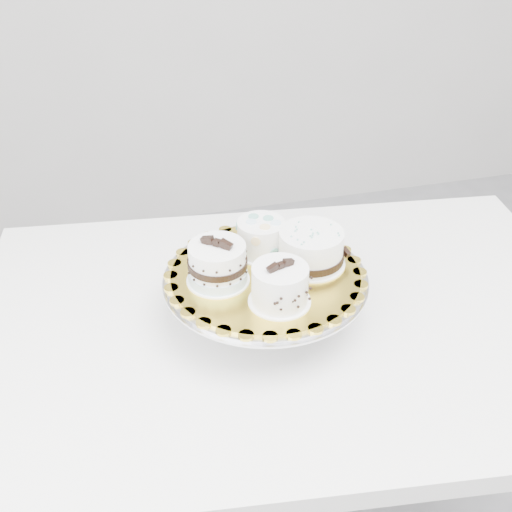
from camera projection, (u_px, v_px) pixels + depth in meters
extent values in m
cube|color=white|center=(289.00, 323.00, 1.22)|extent=(1.28, 0.93, 0.04)
cube|color=white|center=(54.00, 367.00, 1.66)|extent=(0.06, 0.06, 0.71)
cube|color=white|center=(456.00, 331.00, 1.78)|extent=(0.06, 0.06, 0.71)
cylinder|color=gray|center=(265.00, 316.00, 1.20)|extent=(0.17, 0.17, 0.01)
cylinder|color=gray|center=(265.00, 299.00, 1.18)|extent=(0.11, 0.11, 0.09)
cylinder|color=silver|center=(265.00, 277.00, 1.15)|extent=(0.36, 0.36, 0.01)
cylinder|color=silver|center=(265.00, 279.00, 1.15)|extent=(0.37, 0.37, 0.00)
cylinder|color=gold|center=(266.00, 274.00, 1.15)|extent=(0.41, 0.41, 0.00)
cylinder|color=white|center=(279.00, 301.00, 1.07)|extent=(0.11, 0.11, 0.00)
cylinder|color=white|center=(280.00, 284.00, 1.05)|extent=(0.12, 0.12, 0.07)
cylinder|color=white|center=(218.00, 280.00, 1.12)|extent=(0.11, 0.11, 0.00)
cylinder|color=white|center=(218.00, 263.00, 1.10)|extent=(0.14, 0.14, 0.07)
cylinder|color=silver|center=(218.00, 275.00, 1.12)|extent=(0.10, 0.10, 0.02)
cylinder|color=black|center=(217.00, 263.00, 1.10)|extent=(0.10, 0.10, 0.01)
cylinder|color=white|center=(261.00, 251.00, 1.20)|extent=(0.10, 0.10, 0.00)
cylinder|color=white|center=(261.00, 236.00, 1.18)|extent=(0.10, 0.10, 0.06)
cylinder|color=white|center=(310.00, 262.00, 1.17)|extent=(0.13, 0.13, 0.00)
cylinder|color=white|center=(311.00, 247.00, 1.15)|extent=(0.15, 0.15, 0.06)
cylinder|color=black|center=(310.00, 255.00, 1.16)|extent=(0.12, 0.12, 0.01)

